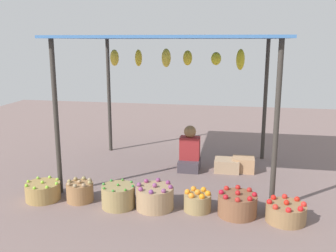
# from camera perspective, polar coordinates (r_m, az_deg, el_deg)

# --- Properties ---
(ground_plane) EXTENTS (14.00, 14.00, 0.00)m
(ground_plane) POSITION_cam_1_polar(r_m,az_deg,el_deg) (6.50, 0.92, -7.10)
(ground_plane) COLOR #78625E
(market_stall_structure) EXTENTS (3.33, 2.56, 2.27)m
(market_stall_structure) POSITION_cam_1_polar(r_m,az_deg,el_deg) (6.13, 1.02, 11.83)
(market_stall_structure) COLOR #38332D
(market_stall_structure) RESTS_ON ground
(vendor_person) EXTENTS (0.36, 0.44, 0.78)m
(vendor_person) POSITION_cam_1_polar(r_m,az_deg,el_deg) (6.61, 3.27, -4.05)
(vendor_person) COLOR #423941
(vendor_person) RESTS_ON ground
(basket_limes) EXTENTS (0.48, 0.48, 0.28)m
(basket_limes) POSITION_cam_1_polar(r_m,az_deg,el_deg) (5.72, -18.27, -9.28)
(basket_limes) COLOR #9D7D47
(basket_limes) RESTS_ON ground
(basket_potatoes) EXTENTS (0.37, 0.37, 0.31)m
(basket_potatoes) POSITION_cam_1_polar(r_m,az_deg,el_deg) (5.53, -13.10, -9.56)
(basket_potatoes) COLOR #986C44
(basket_potatoes) RESTS_ON ground
(basket_green_chilies) EXTENTS (0.45, 0.45, 0.33)m
(basket_green_chilies) POSITION_cam_1_polar(r_m,az_deg,el_deg) (5.25, -7.47, -10.41)
(basket_green_chilies) COLOR #988050
(basket_green_chilies) RESTS_ON ground
(basket_purple_onions) EXTENTS (0.51, 0.51, 0.36)m
(basket_purple_onions) POSITION_cam_1_polar(r_m,az_deg,el_deg) (5.17, -2.00, -10.66)
(basket_purple_onions) COLOR #A3835E
(basket_purple_onions) RESTS_ON ground
(basket_oranges) EXTENTS (0.36, 0.36, 0.30)m
(basket_oranges) POSITION_cam_1_polar(r_m,az_deg,el_deg) (5.13, 4.45, -11.22)
(basket_oranges) COLOR #967F51
(basket_oranges) RESTS_ON ground
(basket_red_apples) EXTENTS (0.50, 0.50, 0.34)m
(basket_red_apples) POSITION_cam_1_polar(r_m,az_deg,el_deg) (5.07, 10.38, -11.51)
(basket_red_apples) COLOR brown
(basket_red_apples) RESTS_ON ground
(basket_red_tomatoes) EXTENTS (0.49, 0.49, 0.28)m
(basket_red_tomatoes) POSITION_cam_1_polar(r_m,az_deg,el_deg) (5.06, 17.29, -12.28)
(basket_red_tomatoes) COLOR olive
(basket_red_tomatoes) RESTS_ON ground
(wooden_crate_near_vendor) EXTENTS (0.42, 0.36, 0.22)m
(wooden_crate_near_vendor) POSITION_cam_1_polar(r_m,az_deg,el_deg) (6.64, 8.84, -5.83)
(wooden_crate_near_vendor) COLOR tan
(wooden_crate_near_vendor) RESTS_ON ground
(wooden_crate_stacked_rear) EXTENTS (0.37, 0.30, 0.25)m
(wooden_crate_stacked_rear) POSITION_cam_1_polar(r_m,az_deg,el_deg) (6.67, 11.25, -5.70)
(wooden_crate_stacked_rear) COLOR tan
(wooden_crate_stacked_rear) RESTS_ON ground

